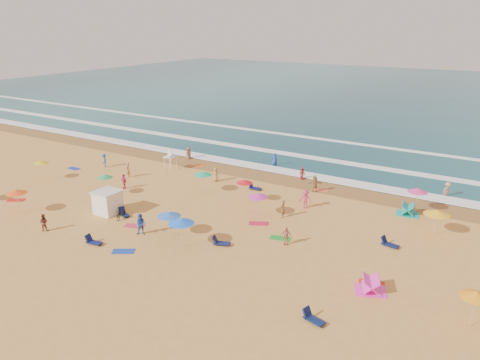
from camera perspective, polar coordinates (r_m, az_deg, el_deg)
The scene contains 13 objects.
ground at distance 44.60m, azimuth -6.80°, elevation -3.40°, with size 220.00×220.00×0.00m, color gold.
ocean at distance 120.20m, azimuth 19.08°, elevation 9.77°, with size 220.00×140.00×0.18m, color #0C4756.
wet_sand at distance 54.30m, azimuth 1.35°, elevation 0.83°, with size 220.00×220.00×0.00m, color olive.
surf_foam at distance 61.74m, azimuth 5.49°, elevation 3.06°, with size 200.00×18.70×0.05m.
cabana at distance 44.50m, azimuth -15.81°, elevation -2.67°, with size 2.00×2.00×2.00m, color white.
cabana_roof at distance 44.14m, azimuth -15.93°, elevation -1.39°, with size 2.20×2.20×0.12m, color silver.
bicycle at distance 43.22m, azimuth -14.30°, elevation -4.03°, with size 0.54×1.56×0.82m, color black.
lifeguard_stand at distance 56.07m, azimuth -8.50°, elevation 2.33°, with size 1.20×1.20×2.10m, color white, non-canonical shape.
beach_umbrellas at distance 40.67m, azimuth -5.27°, elevation -2.38°, with size 63.50×23.67×0.72m.
loungers at distance 39.07m, azimuth -2.35°, elevation -6.33°, with size 65.62×21.63×0.34m.
towels at distance 44.02m, azimuth -9.11°, elevation -3.79°, with size 39.93×28.56×0.03m.
popup_tents at distance 38.66m, azimuth 18.10°, elevation -6.89°, with size 3.27×16.56×1.20m.
beachgoers at distance 48.13m, azimuth -4.37°, elevation -0.60°, with size 51.15×27.54×2.14m.
Camera 1 is at (25.96, -32.16, 16.74)m, focal length 35.00 mm.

